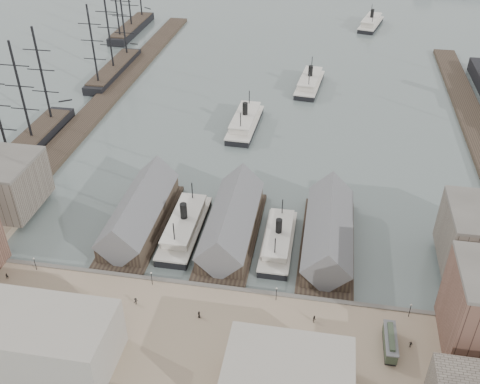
% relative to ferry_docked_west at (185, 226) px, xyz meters
% --- Properties ---
extents(ground, '(900.00, 900.00, 0.00)m').
position_rel_ferry_docked_west_xyz_m(ground, '(13.00, -15.91, -2.48)').
color(ground, '#525F5C').
rests_on(ground, ground).
extents(quay, '(180.00, 30.00, 2.00)m').
position_rel_ferry_docked_west_xyz_m(quay, '(13.00, -35.91, -1.48)').
color(quay, gray).
rests_on(quay, ground).
extents(seawall, '(180.00, 1.20, 2.30)m').
position_rel_ferry_docked_west_xyz_m(seawall, '(13.00, -21.11, -1.33)').
color(seawall, '#59544C').
rests_on(seawall, ground).
extents(west_wharf, '(10.00, 220.00, 1.60)m').
position_rel_ferry_docked_west_xyz_m(west_wharf, '(-55.00, 84.09, -1.68)').
color(west_wharf, '#2D231C').
rests_on(west_wharf, ground).
extents(east_wharf, '(10.00, 180.00, 1.60)m').
position_rel_ferry_docked_west_xyz_m(east_wharf, '(91.00, 74.09, -1.68)').
color(east_wharf, '#2D231C').
rests_on(east_wharf, ground).
extents(ferry_shed_west, '(14.00, 42.00, 12.60)m').
position_rel_ferry_docked_west_xyz_m(ferry_shed_west, '(-13.00, 0.97, 2.16)').
color(ferry_shed_west, '#2D231C').
rests_on(ferry_shed_west, ground).
extents(ferry_shed_center, '(14.00, 42.00, 12.60)m').
position_rel_ferry_docked_west_xyz_m(ferry_shed_center, '(13.00, 0.97, 2.16)').
color(ferry_shed_center, '#2D231C').
rests_on(ferry_shed_center, ground).
extents(ferry_shed_east, '(14.00, 42.00, 12.60)m').
position_rel_ferry_docked_west_xyz_m(ferry_shed_east, '(39.00, 0.97, 2.16)').
color(ferry_shed_east, '#2D231C').
rests_on(ferry_shed_east, ground).
extents(street_bldg_center, '(24.00, 16.00, 10.00)m').
position_rel_ferry_docked_west_xyz_m(street_bldg_center, '(33.00, -47.91, 4.52)').
color(street_bldg_center, gray).
rests_on(street_bldg_center, quay).
extents(street_bldg_west, '(30.00, 16.00, 12.00)m').
position_rel_ferry_docked_west_xyz_m(street_bldg_west, '(-17.00, -47.91, 5.52)').
color(street_bldg_west, gray).
rests_on(street_bldg_west, quay).
extents(lamp_post_far_w, '(0.44, 0.44, 3.92)m').
position_rel_ferry_docked_west_xyz_m(lamp_post_far_w, '(-32.00, -22.91, 2.23)').
color(lamp_post_far_w, black).
rests_on(lamp_post_far_w, quay).
extents(lamp_post_near_w, '(0.44, 0.44, 3.92)m').
position_rel_ferry_docked_west_xyz_m(lamp_post_near_w, '(-2.00, -22.91, 2.23)').
color(lamp_post_near_w, black).
rests_on(lamp_post_near_w, quay).
extents(lamp_post_near_e, '(0.44, 0.44, 3.92)m').
position_rel_ferry_docked_west_xyz_m(lamp_post_near_e, '(28.00, -22.91, 2.23)').
color(lamp_post_near_e, black).
rests_on(lamp_post_near_e, quay).
extents(lamp_post_far_e, '(0.44, 0.44, 3.92)m').
position_rel_ferry_docked_west_xyz_m(lamp_post_far_e, '(58.00, -22.91, 2.23)').
color(lamp_post_far_e, black).
rests_on(lamp_post_far_e, quay).
extents(ferry_docked_west, '(8.90, 29.66, 10.59)m').
position_rel_ferry_docked_west_xyz_m(ferry_docked_west, '(0.00, 0.00, 0.00)').
color(ferry_docked_west, black).
rests_on(ferry_docked_west, ground).
extents(ferry_docked_east, '(7.93, 26.42, 9.44)m').
position_rel_ferry_docked_west_xyz_m(ferry_docked_east, '(26.00, -1.06, -0.27)').
color(ferry_docked_east, black).
rests_on(ferry_docked_east, ground).
extents(ferry_open_near, '(10.24, 30.69, 10.85)m').
position_rel_ferry_docked_west_xyz_m(ferry_open_near, '(5.90, 65.61, 0.06)').
color(ferry_open_near, black).
rests_on(ferry_open_near, ground).
extents(ferry_open_mid, '(11.71, 30.40, 10.60)m').
position_rel_ferry_docked_west_xyz_m(ferry_open_mid, '(27.23, 107.89, 0.00)').
color(ferry_open_mid, black).
rests_on(ferry_open_mid, ground).
extents(ferry_open_far, '(15.68, 30.99, 10.62)m').
position_rel_ferry_docked_west_xyz_m(ferry_open_far, '(55.84, 201.12, 0.01)').
color(ferry_open_far, black).
rests_on(ferry_open_far, ground).
extents(sailing_ship_near, '(9.25, 63.72, 38.02)m').
position_rel_ferry_docked_west_xyz_m(sailing_ship_near, '(-65.55, 31.52, 0.31)').
color(sailing_ship_near, black).
rests_on(sailing_ship_near, ground).
extents(sailing_ship_mid, '(8.77, 50.65, 36.04)m').
position_rel_ferry_docked_west_xyz_m(sailing_ship_mid, '(-61.99, 108.11, 0.10)').
color(sailing_ship_mid, black).
rests_on(sailing_ship_mid, ground).
extents(sailing_ship_far, '(9.28, 51.56, 38.16)m').
position_rel_ferry_docked_west_xyz_m(sailing_ship_far, '(-75.10, 169.53, 0.27)').
color(sailing_ship_far, black).
rests_on(sailing_ship_far, ground).
extents(tram, '(2.67, 9.81, 3.48)m').
position_rel_ferry_docked_west_xyz_m(tram, '(53.11, -32.87, 1.30)').
color(tram, black).
rests_on(tram, quay).
extents(horse_cart_left, '(4.71, 3.05, 1.45)m').
position_rel_ferry_docked_west_xyz_m(horse_cart_left, '(-21.38, -34.28, 0.28)').
color(horse_cart_left, black).
rests_on(horse_cart_left, quay).
extents(horse_cart_center, '(4.82, 3.23, 1.55)m').
position_rel_ferry_docked_west_xyz_m(horse_cart_center, '(-7.46, -35.16, 0.32)').
color(horse_cart_center, black).
rests_on(horse_cart_center, quay).
extents(horse_cart_right, '(4.66, 2.01, 1.45)m').
position_rel_ferry_docked_west_xyz_m(horse_cart_right, '(27.10, -41.29, 0.28)').
color(horse_cart_right, black).
rests_on(horse_cart_right, quay).
extents(pedestrian_0, '(0.76, 0.73, 1.68)m').
position_rel_ferry_docked_west_xyz_m(pedestrian_0, '(-37.47, -27.08, 0.36)').
color(pedestrian_0, black).
rests_on(pedestrian_0, quay).
extents(pedestrian_1, '(1.01, 0.92, 1.68)m').
position_rel_ferry_docked_west_xyz_m(pedestrian_1, '(-34.09, -35.16, 0.36)').
color(pedestrian_1, black).
rests_on(pedestrian_1, quay).
extents(pedestrian_2, '(1.17, 1.34, 1.80)m').
position_rel_ferry_docked_west_xyz_m(pedestrian_2, '(-3.74, -29.79, 0.42)').
color(pedestrian_2, black).
rests_on(pedestrian_2, quay).
extents(pedestrian_3, '(0.67, 1.07, 1.70)m').
position_rel_ferry_docked_west_xyz_m(pedestrian_3, '(-2.90, -40.00, 0.37)').
color(pedestrian_3, black).
rests_on(pedestrian_3, quay).
extents(pedestrian_4, '(0.84, 1.01, 1.76)m').
position_rel_ferry_docked_west_xyz_m(pedestrian_4, '(11.59, -31.23, 0.40)').
color(pedestrian_4, black).
rests_on(pedestrian_4, quay).
extents(pedestrian_5, '(0.67, 0.75, 1.68)m').
position_rel_ferry_docked_west_xyz_m(pedestrian_5, '(25.47, -32.84, 0.36)').
color(pedestrian_5, black).
rests_on(pedestrian_5, quay).
extents(pedestrian_6, '(0.74, 0.92, 1.78)m').
position_rel_ferry_docked_west_xyz_m(pedestrian_6, '(37.15, -28.00, 0.41)').
color(pedestrian_6, black).
rests_on(pedestrian_6, quay).
extents(pedestrian_7, '(1.20, 1.22, 1.68)m').
position_rel_ferry_docked_west_xyz_m(pedestrian_7, '(41.47, -39.65, 0.36)').
color(pedestrian_7, black).
rests_on(pedestrian_7, quay).
extents(pedestrian_8, '(1.00, 0.76, 1.58)m').
position_rel_ferry_docked_west_xyz_m(pedestrian_8, '(57.60, -31.60, 0.31)').
color(pedestrian_8, black).
rests_on(pedestrian_8, quay).
extents(pedestrian_9, '(0.98, 0.84, 1.71)m').
position_rel_ferry_docked_west_xyz_m(pedestrian_9, '(67.65, -38.88, 0.37)').
color(pedestrian_9, black).
rests_on(pedestrian_9, quay).
extents(pedestrian_10, '(0.85, 1.09, 1.73)m').
position_rel_ferry_docked_west_xyz_m(pedestrian_10, '(-6.44, -35.87, 0.38)').
color(pedestrian_10, black).
rests_on(pedestrian_10, quay).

